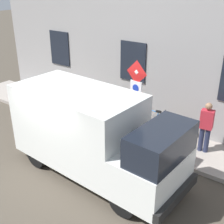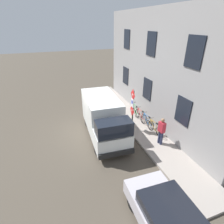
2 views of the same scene
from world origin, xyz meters
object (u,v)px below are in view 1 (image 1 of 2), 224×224
bicycle_blue (152,121)px  pedestrian (206,126)px  delivery_van (93,133)px  bicycle_orange (175,128)px  sign_post_stacked (136,96)px  bicycle_green (111,109)px  bicycle_red (130,115)px

bicycle_blue → pedestrian: bearing=171.0°
delivery_van → pedestrian: bearing=54.0°
bicycle_orange → bicycle_blue: (0.00, 0.93, 0.00)m
sign_post_stacked → bicycle_green: sign_post_stacked is taller
bicycle_blue → pedestrian: pedestrian is taller
bicycle_orange → pedestrian: (-0.28, -1.16, 0.56)m
bicycle_blue → bicycle_green: bearing=-1.3°
bicycle_red → bicycle_green: (0.00, 0.93, 0.00)m
bicycle_red → bicycle_orange: bearing=177.6°
pedestrian → delivery_van: bearing=133.9°
bicycle_orange → bicycle_green: bearing=-4.5°
bicycle_orange → bicycle_red: same height
bicycle_orange → pedestrian: size_ratio=1.00×
bicycle_orange → sign_post_stacked: bearing=48.9°
bicycle_orange → bicycle_red: (0.00, 1.86, 0.00)m
delivery_van → bicycle_red: 3.30m
delivery_van → bicycle_green: 3.62m
bicycle_orange → bicycle_blue: size_ratio=1.00×
bicycle_orange → bicycle_blue: 0.93m
sign_post_stacked → pedestrian: bearing=-65.5°
pedestrian → bicycle_green: bearing=79.1°
sign_post_stacked → bicycle_blue: (1.22, 0.02, -1.42)m
bicycle_blue → bicycle_green: (0.00, 1.86, 0.00)m
bicycle_orange → pedestrian: bearing=161.9°
bicycle_blue → pedestrian: 2.18m
bicycle_blue → pedestrian: (-0.28, -2.09, 0.56)m
bicycle_blue → bicycle_green: 1.86m
sign_post_stacked → pedestrian: (0.94, -2.07, -0.86)m
bicycle_orange → bicycle_red: 1.86m
sign_post_stacked → bicycle_blue: size_ratio=1.65×
pedestrian → sign_post_stacked: bearing=107.7°
delivery_van → pedestrian: 3.67m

